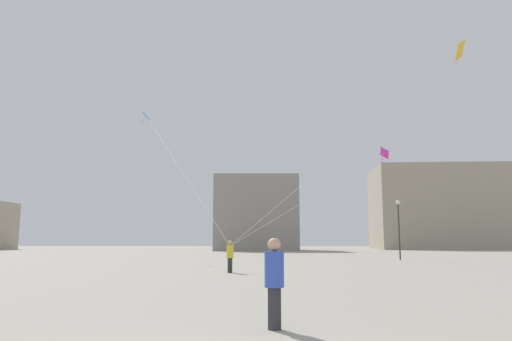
{
  "coord_description": "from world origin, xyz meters",
  "views": [
    {
      "loc": [
        0.61,
        -5.34,
        1.54
      ],
      "look_at": [
        0.0,
        23.84,
        5.83
      ],
      "focal_mm": 33.82,
      "sensor_mm": 36.0,
      "label": 1
    }
  ],
  "objects_px": {
    "person_in_blue": "(274,279)",
    "lamppost_east": "(399,220)",
    "kite_magenta_delta": "(382,155)",
    "building_right_hall": "(442,208)",
    "kite_amber_delta": "(455,55)",
    "person_in_yellow": "(230,255)",
    "kite_cyan_delta": "(148,119)",
    "building_centre_hall": "(257,214)"
  },
  "relations": [
    {
      "from": "person_in_blue",
      "to": "lamppost_east",
      "type": "relative_size",
      "value": 0.32
    },
    {
      "from": "kite_magenta_delta",
      "to": "building_right_hall",
      "type": "distance_m",
      "value": 64.88
    },
    {
      "from": "kite_magenta_delta",
      "to": "kite_amber_delta",
      "type": "height_order",
      "value": "kite_amber_delta"
    },
    {
      "from": "kite_magenta_delta",
      "to": "person_in_yellow",
      "type": "bearing_deg",
      "value": -132.5
    },
    {
      "from": "kite_magenta_delta",
      "to": "building_right_hall",
      "type": "xyz_separation_m",
      "value": [
        25.81,
        59.52,
        0.11
      ]
    },
    {
      "from": "person_in_yellow",
      "to": "building_right_hall",
      "type": "height_order",
      "value": "building_right_hall"
    },
    {
      "from": "kite_magenta_delta",
      "to": "kite_cyan_delta",
      "type": "height_order",
      "value": "kite_cyan_delta"
    },
    {
      "from": "person_in_yellow",
      "to": "building_right_hall",
      "type": "distance_m",
      "value": 79.84
    },
    {
      "from": "kite_cyan_delta",
      "to": "building_centre_hall",
      "type": "relative_size",
      "value": 1.33
    },
    {
      "from": "person_in_blue",
      "to": "building_right_hall",
      "type": "relative_size",
      "value": 0.06
    },
    {
      "from": "building_centre_hall",
      "to": "building_right_hall",
      "type": "xyz_separation_m",
      "value": [
        36.0,
        12.69,
        1.88
      ]
    },
    {
      "from": "person_in_blue",
      "to": "kite_magenta_delta",
      "type": "height_order",
      "value": "kite_magenta_delta"
    },
    {
      "from": "kite_magenta_delta",
      "to": "kite_amber_delta",
      "type": "relative_size",
      "value": 0.88
    },
    {
      "from": "person_in_yellow",
      "to": "building_centre_hall",
      "type": "relative_size",
      "value": 0.11
    },
    {
      "from": "building_centre_hall",
      "to": "lamppost_east",
      "type": "distance_m",
      "value": 43.45
    },
    {
      "from": "person_in_yellow",
      "to": "building_right_hall",
      "type": "bearing_deg",
      "value": -157.26
    },
    {
      "from": "kite_cyan_delta",
      "to": "building_right_hall",
      "type": "bearing_deg",
      "value": 49.72
    },
    {
      "from": "person_in_yellow",
      "to": "kite_amber_delta",
      "type": "relative_size",
      "value": 0.11
    },
    {
      "from": "person_in_blue",
      "to": "building_centre_hall",
      "type": "distance_m",
      "value": 73.56
    },
    {
      "from": "person_in_blue",
      "to": "building_centre_hall",
      "type": "relative_size",
      "value": 0.11
    },
    {
      "from": "person_in_yellow",
      "to": "building_centre_hall",
      "type": "distance_m",
      "value": 58.36
    },
    {
      "from": "person_in_yellow",
      "to": "kite_cyan_delta",
      "type": "bearing_deg",
      "value": -103.96
    },
    {
      "from": "kite_amber_delta",
      "to": "kite_cyan_delta",
      "type": "bearing_deg",
      "value": 147.37
    },
    {
      "from": "person_in_blue",
      "to": "person_in_yellow",
      "type": "relative_size",
      "value": 1.01
    },
    {
      "from": "lamppost_east",
      "to": "building_centre_hall",
      "type": "bearing_deg",
      "value": 107.04
    },
    {
      "from": "person_in_blue",
      "to": "kite_cyan_delta",
      "type": "bearing_deg",
      "value": 5.91
    },
    {
      "from": "kite_magenta_delta",
      "to": "lamppost_east",
      "type": "relative_size",
      "value": 2.49
    },
    {
      "from": "person_in_blue",
      "to": "person_in_yellow",
      "type": "height_order",
      "value": "person_in_blue"
    },
    {
      "from": "person_in_yellow",
      "to": "kite_cyan_delta",
      "type": "distance_m",
      "value": 22.95
    },
    {
      "from": "kite_cyan_delta",
      "to": "lamppost_east",
      "type": "xyz_separation_m",
      "value": [
        21.65,
        -1.11,
        -9.09
      ]
    },
    {
      "from": "person_in_yellow",
      "to": "kite_magenta_delta",
      "type": "bearing_deg",
      "value": -172.7
    },
    {
      "from": "person_in_yellow",
      "to": "kite_cyan_delta",
      "type": "height_order",
      "value": "kite_cyan_delta"
    },
    {
      "from": "lamppost_east",
      "to": "kite_cyan_delta",
      "type": "bearing_deg",
      "value": 177.05
    },
    {
      "from": "person_in_blue",
      "to": "kite_magenta_delta",
      "type": "distance_m",
      "value": 28.7
    },
    {
      "from": "kite_amber_delta",
      "to": "lamppost_east",
      "type": "height_order",
      "value": "kite_amber_delta"
    },
    {
      "from": "kite_cyan_delta",
      "to": "lamppost_east",
      "type": "relative_size",
      "value": 3.87
    },
    {
      "from": "person_in_yellow",
      "to": "kite_amber_delta",
      "type": "distance_m",
      "value": 18.01
    },
    {
      "from": "person_in_blue",
      "to": "kite_amber_delta",
      "type": "relative_size",
      "value": 0.11
    },
    {
      "from": "person_in_blue",
      "to": "kite_magenta_delta",
      "type": "bearing_deg",
      "value": -29.67
    },
    {
      "from": "kite_magenta_delta",
      "to": "lamppost_east",
      "type": "xyz_separation_m",
      "value": [
        2.52,
        5.37,
        -4.5
      ]
    },
    {
      "from": "kite_magenta_delta",
      "to": "kite_cyan_delta",
      "type": "relative_size",
      "value": 0.64
    },
    {
      "from": "building_centre_hall",
      "to": "building_right_hall",
      "type": "bearing_deg",
      "value": 19.42
    }
  ]
}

